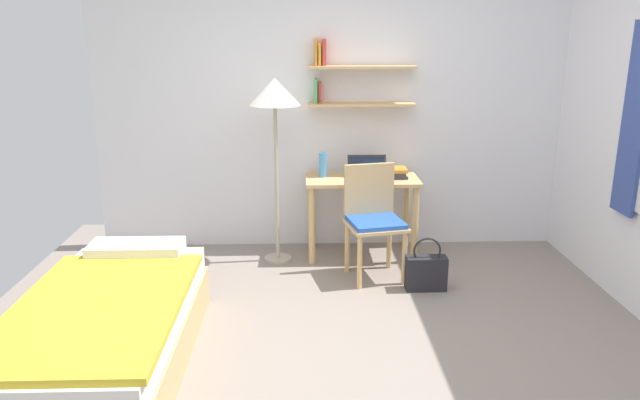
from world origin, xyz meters
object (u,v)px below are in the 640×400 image
Objects in this scene: desk_chair at (373,216)px; water_bottle at (323,165)px; desk at (362,194)px; laptop at (367,172)px; standing_lamp at (275,101)px; bed at (108,332)px; handbag at (426,272)px; book_stack at (397,172)px.

water_bottle reaches higher than desk_chair.
desk is 0.20m from laptop.
laptop is (0.79, 0.12, -0.64)m from standing_lamp.
bed is 2.37m from handbag.
water_bottle is at bearing 55.00° from bed.
desk_chair is at bearing -89.45° from laptop.
desk is at bearing -177.93° from book_stack.
standing_lamp is at bearing -173.00° from book_stack.
book_stack reaches higher than bed.
desk_chair is at bearing 141.82° from handbag.
handbag is at bearing -63.53° from laptop.
book_stack is (1.05, 0.13, -0.64)m from standing_lamp.
bed is 2.59m from laptop.
standing_lamp reaches higher than laptop.
water_bottle is at bearing 22.60° from standing_lamp.
handbag is (0.38, -0.30, -0.36)m from desk_chair.
water_bottle is (1.33, 1.90, 0.58)m from bed.
book_stack reaches higher than handbag.
desk is 0.43m from water_bottle.
handbag is (0.77, -0.82, -0.67)m from water_bottle.
water_bottle reaches higher than book_stack.
laptop is 0.39m from water_bottle.
laptop reaches higher than bed.
laptop is at bearing 7.23° from desk.
desk is 1.12m from standing_lamp.
bed is at bearing -118.22° from standing_lamp.
desk_chair is 1.24m from standing_lamp.
desk is 2.85× the size of laptop.
handbag is at bearing -38.18° from desk_chair.
desk is 0.48m from desk_chair.
desk_chair is 0.72m from water_bottle.
handbag is (0.39, -0.78, -0.62)m from laptop.
bed is 2.40m from water_bottle.
desk is at bearing 96.04° from desk_chair.
bed is at bearing -125.00° from water_bottle.
bed is 2.77m from book_stack.
desk is 4.34× the size of book_stack.
book_stack is (0.31, 0.01, 0.19)m from desk.
bed is at bearing -132.74° from laptop.
desk_chair is 0.58× the size of standing_lamp.
laptop reaches higher than book_stack.
standing_lamp is at bearing -171.07° from laptop.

